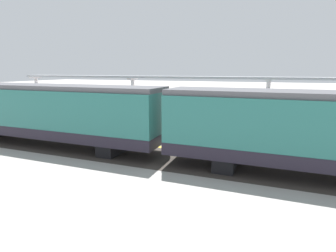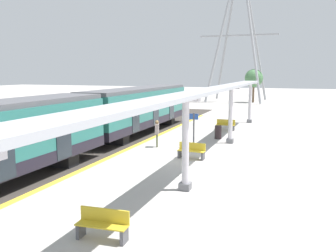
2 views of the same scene
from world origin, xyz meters
The scene contains 13 objects.
ground_plane centered at (0.00, 0.00, 0.00)m, with size 176.00×176.00×0.00m, color #A9A39D.
tactile_edge_strip centered at (-2.90, 0.00, 0.00)m, with size 0.35×38.83×0.01m, color yellow.
trackbed centered at (-4.68, 0.00, 0.00)m, with size 3.20×50.83×0.01m, color #38332D.
train_far_carriage centered at (-4.67, 6.89, 1.83)m, with size 2.65×14.59×3.48m.
canopy_pillar_second centered at (2.63, -5.10, 1.87)m, with size 1.10×0.44×3.69m.
canopy_pillar_third centered at (2.63, 5.04, 1.87)m, with size 1.10×0.44×3.69m.
canopy_pillar_fourth centered at (2.63, 15.19, 1.87)m, with size 1.10×0.44×3.69m.
canopy_beam centered at (2.63, 0.10, 3.77)m, with size 1.20×30.98×0.16m, color #A8AAB2.
bench_near_end centered at (1.36, 10.19, 0.44)m, with size 1.50×0.44×0.86m.
bench_far_end centered at (1.42, 0.04, 0.44)m, with size 1.52×0.53×0.86m.
trash_bin centered at (1.57, 6.25, 0.47)m, with size 0.48×0.48×0.94m, color #2D2225.
platform_info_sign centered at (0.76, 2.78, 1.33)m, with size 0.56×0.10×2.20m.
passenger_waiting_near_edge centered at (-1.45, 2.21, 1.06)m, with size 0.35×0.53×1.69m.
Camera 1 is at (-16.31, -5.28, 4.28)m, focal length 28.43 mm.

